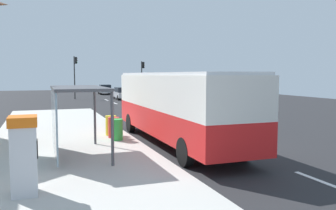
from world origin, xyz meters
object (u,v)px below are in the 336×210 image
Objects in this scene: bus at (176,103)px; recycling_bin_red at (114,127)px; sedan_near at (122,93)px; bus_shelter at (70,103)px; ticket_machine at (24,155)px; recycling_bin_green at (117,130)px; recycling_bin_yellow at (111,125)px; traffic_light_near_side at (142,74)px; traffic_light_far_side at (75,71)px; sedan_far at (105,89)px; white_van at (136,91)px.

bus reaches higher than recycling_bin_red.
bus_shelter reaches higher than sedan_near.
ticket_machine is 4.24m from bus_shelter.
recycling_bin_green and recycling_bin_yellow have the same top height.
traffic_light_near_side is 34.39m from bus_shelter.
bus is 31.57m from traffic_light_far_side.
recycling_bin_green is at bearing 47.93° from bus_shelter.
sedan_far is at bearing 80.78° from recycling_bin_green.
traffic_light_near_side is (13.32, 36.13, 2.06)m from ticket_machine.
white_van is 29.03m from ticket_machine.
ticket_machine is at bearing -110.23° from traffic_light_near_side.
bus is 4.96m from bus_shelter.
recycling_bin_yellow is at bearing -103.86° from sedan_near.
bus_shelter is (-8.71, -42.49, 1.31)m from sedan_far.
sedan_near is 4.64× the size of recycling_bin_yellow.
bus_shelter reaches higher than recycling_bin_green.
white_van reaches higher than sedan_far.
traffic_light_near_side is at bearing 76.77° from bus.
sedan_near reaches higher than recycling_bin_yellow.
ticket_machine is at bearing -106.53° from sedan_near.
sedan_near is 0.82× the size of traffic_light_far_side.
recycling_bin_yellow is (-6.50, -26.34, -0.14)m from sedan_near.
recycling_bin_green is (-6.50, -40.04, -0.14)m from sedan_far.
recycling_bin_green is at bearing -90.00° from recycling_bin_red.
recycling_bin_yellow is 29.35m from traffic_light_far_side.
bus_shelter is at bearing -95.72° from traffic_light_far_side.
white_van is 11.26m from traffic_light_far_side.
traffic_light_near_side reaches higher than bus.
sedan_far is at bearing 89.71° from white_van.
traffic_light_near_side is (7.21, 30.69, 1.39)m from bus.
bus is 2.75× the size of bus_shelter.
bus is 2.90m from recycling_bin_green.
recycling_bin_red is (3.62, 7.04, -0.52)m from ticket_machine.
bus_shelter is (-2.21, -2.45, 1.44)m from recycling_bin_green.
traffic_light_near_side reaches higher than white_van.
sedan_far reaches higher than recycling_bin_yellow.
sedan_far is (4.01, 40.94, -1.05)m from bus.
sedan_near is at bearing 76.14° from recycling_bin_yellow.
bus is 8.20m from ticket_machine.
bus_shelter is at bearing -110.24° from white_van.
sedan_near is (4.01, 28.64, -1.05)m from bus.
traffic_light_near_side reaches higher than recycling_bin_yellow.
bus is at bearing 41.70° from ticket_machine.
recycling_bin_green is 0.18× the size of traffic_light_far_side.
ticket_machine is at bearing -109.84° from bus_shelter.
sedan_near is 1.10× the size of bus_shelter.
sedan_near is at bearing -27.80° from traffic_light_far_side.
traffic_light_far_side is (-5.40, -9.45, 2.77)m from sedan_far.
recycling_bin_green is 1.00× the size of recycling_bin_red.
bus reaches higher than bus_shelter.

